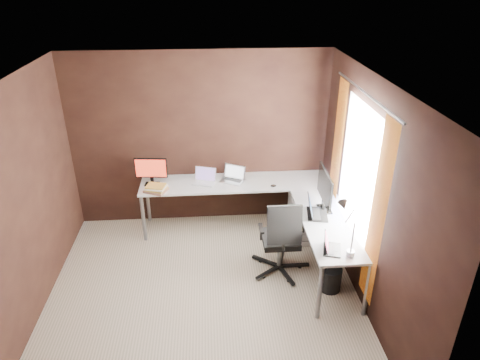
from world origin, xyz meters
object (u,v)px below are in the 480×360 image
object	(u,v)px
laptop_silver	(233,177)
desk_lamp	(346,221)
monitor_right	(325,189)
laptop_black_small	(330,247)
book_stack	(156,188)
monitor_left	(151,170)
laptop_black_big	(315,211)
laptop_white	(205,179)
drawer_pedestal	(305,218)
office_chair	(280,251)
wastebasket	(330,279)

from	to	relation	value
laptop_silver	desk_lamp	distance (m)	2.10
monitor_right	laptop_silver	bearing A→B (deg)	51.57
monitor_right	laptop_black_small	bearing A→B (deg)	172.11
monitor_right	book_stack	xyz separation A→B (m)	(-2.12, 0.65, -0.25)
book_stack	desk_lamp	distance (m)	2.63
laptop_silver	monitor_left	bearing A→B (deg)	-150.40
laptop_black_big	laptop_black_small	xyz separation A→B (m)	(-0.00, -0.72, -0.01)
monitor_left	book_stack	xyz separation A→B (m)	(0.07, -0.22, -0.18)
laptop_white	laptop_black_big	world-z (taller)	laptop_black_big
monitor_left	book_stack	world-z (taller)	monitor_left
laptop_black_big	desk_lamp	bearing A→B (deg)	-161.92
drawer_pedestal	monitor_left	distance (m)	2.24
monitor_left	monitor_right	xyz separation A→B (m)	(2.19, -0.87, 0.07)
laptop_white	laptop_black_big	size ratio (longest dim) A/B	0.93
monitor_left	laptop_black_small	world-z (taller)	monitor_left
laptop_black_big	laptop_black_small	world-z (taller)	laptop_black_big
laptop_silver	laptop_black_small	distance (m)	1.96
book_stack	desk_lamp	bearing A→B (deg)	-36.30
monitor_right	desk_lamp	bearing A→B (deg)	-179.65
book_stack	desk_lamp	world-z (taller)	desk_lamp
laptop_black_big	book_stack	world-z (taller)	laptop_black_big
book_stack	office_chair	world-z (taller)	office_chair
monitor_right	book_stack	distance (m)	2.24
laptop_black_small	desk_lamp	bearing A→B (deg)	-99.09
monitor_left	laptop_black_small	xyz separation A→B (m)	(2.06, -1.71, -0.18)
drawer_pedestal	desk_lamp	size ratio (longest dim) A/B	0.96
monitor_right	wastebasket	xyz separation A→B (m)	(-0.01, -0.61, -0.88)
laptop_silver	laptop_black_big	bearing A→B (deg)	-18.87
monitor_left	laptop_black_big	xyz separation A→B (m)	(2.06, -0.98, -0.17)
laptop_black_small	wastebasket	world-z (taller)	laptop_black_small
monitor_right	wastebasket	size ratio (longest dim) A/B	2.17
monitor_right	laptop_black_big	bearing A→B (deg)	131.29
drawer_pedestal	wastebasket	xyz separation A→B (m)	(0.07, -1.11, -0.15)
drawer_pedestal	monitor_left	bearing A→B (deg)	169.97
laptop_white	office_chair	distance (m)	1.51
wastebasket	drawer_pedestal	bearing A→B (deg)	93.61
book_stack	laptop_silver	bearing A→B (deg)	12.90
laptop_white	wastebasket	world-z (taller)	laptop_white
monitor_right	office_chair	distance (m)	0.94
book_stack	office_chair	size ratio (longest dim) A/B	0.34
book_stack	wastebasket	world-z (taller)	book_stack
drawer_pedestal	laptop_white	distance (m)	1.51
laptop_white	wastebasket	size ratio (longest dim) A/B	1.19
monitor_right	monitor_left	bearing A→B (deg)	69.94
laptop_black_big	wastebasket	distance (m)	0.82
book_stack	monitor_left	bearing A→B (deg)	108.25
laptop_white	laptop_silver	world-z (taller)	laptop_silver
book_stack	desk_lamp	xyz separation A→B (m)	(2.10, -1.55, 0.35)
office_chair	drawer_pedestal	bearing A→B (deg)	57.24
monitor_left	monitor_right	world-z (taller)	monitor_right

